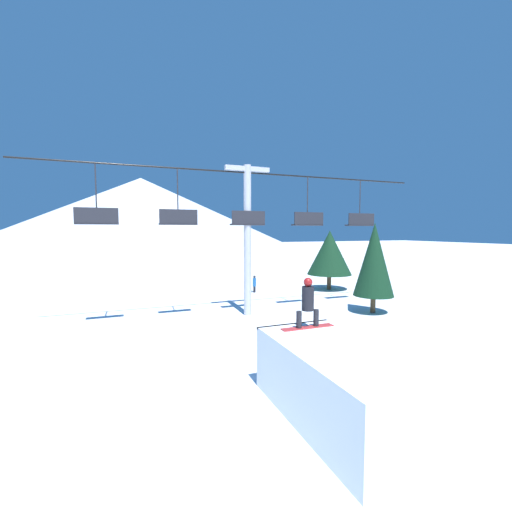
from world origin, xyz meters
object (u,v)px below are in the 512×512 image
object	(u,v)px
snowboarder	(308,303)
pine_tree_near	(374,260)
snow_ramp	(339,384)
distant_skier	(254,283)

from	to	relation	value
snowboarder	pine_tree_near	bearing A→B (deg)	39.40
snow_ramp	distant_skier	bearing A→B (deg)	75.59
snowboarder	pine_tree_near	size ratio (longest dim) A/B	0.32
snow_ramp	distant_skier	xyz separation A→B (m)	(4.17, 16.22, -0.20)
snow_ramp	snowboarder	world-z (taller)	snowboarder
pine_tree_near	distant_skier	xyz separation A→B (m)	(-3.82, 8.04, -2.25)
snow_ramp	pine_tree_near	xyz separation A→B (m)	(7.98, 8.18, 2.05)
snowboarder	pine_tree_near	distance (m)	10.14
snow_ramp	snowboarder	xyz separation A→B (m)	(0.16, 1.75, 1.59)
snowboarder	distant_skier	size ratio (longest dim) A/B	1.29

